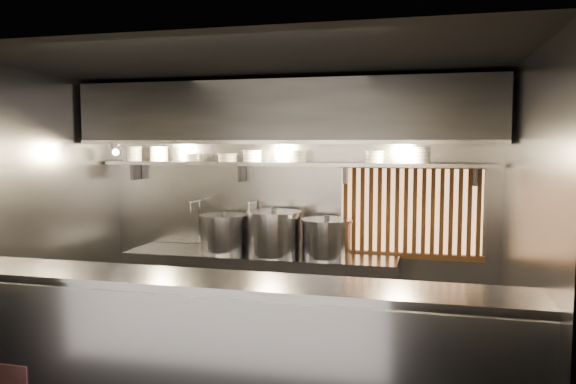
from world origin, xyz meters
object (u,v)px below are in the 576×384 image
at_px(heat_lamp, 114,147).
at_px(stock_pot_left, 224,233).
at_px(stock_pot_right, 327,238).
at_px(pendant_bulb, 279,157).
at_px(stock_pot_mid, 274,233).

relative_size(heat_lamp, stock_pot_left, 0.62).
relative_size(heat_lamp, stock_pot_right, 0.48).
bearing_deg(heat_lamp, stock_pot_right, 5.88).
bearing_deg(stock_pot_left, stock_pot_right, -2.09).
xyz_separation_m(heat_lamp, pendant_bulb, (1.80, 0.35, -0.11)).
xyz_separation_m(stock_pot_mid, stock_pot_right, (0.58, 0.00, -0.03)).
bearing_deg(heat_lamp, stock_pot_mid, 7.73).
distance_m(heat_lamp, stock_pot_mid, 2.01).
height_order(heat_lamp, pendant_bulb, heat_lamp).
xyz_separation_m(pendant_bulb, stock_pot_mid, (-0.03, -0.11, -0.82)).
height_order(heat_lamp, stock_pot_right, heat_lamp).
distance_m(heat_lamp, stock_pot_right, 2.55).
distance_m(heat_lamp, stock_pot_left, 1.54).
height_order(heat_lamp, stock_pot_left, heat_lamp).
relative_size(heat_lamp, stock_pot_mid, 0.49).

